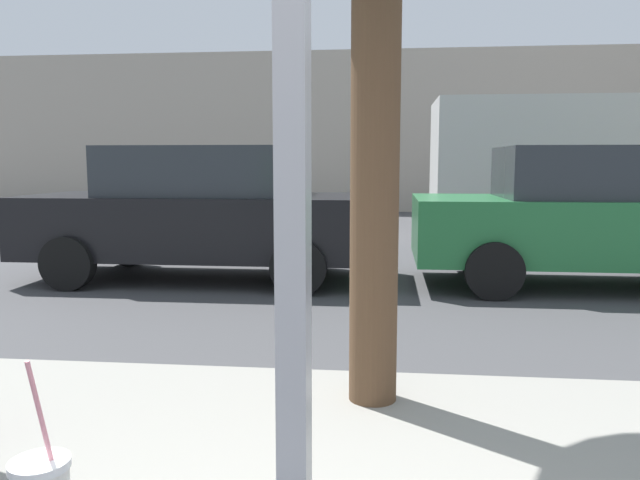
% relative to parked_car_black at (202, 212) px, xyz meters
% --- Properties ---
extents(ground_plane, '(60.00, 60.00, 0.00)m').
position_rel_parked_car_black_xyz_m(ground_plane, '(2.19, 1.20, -0.86)').
color(ground_plane, '#424244').
extents(building_facade_far, '(28.00, 1.20, 4.78)m').
position_rel_parked_car_black_xyz_m(building_facade_far, '(2.19, 11.70, 1.52)').
color(building_facade_far, '#A89E8E').
rests_on(building_facade_far, ground).
extents(parked_car_black, '(4.40, 1.94, 1.69)m').
position_rel_parked_car_black_xyz_m(parked_car_black, '(0.00, 0.00, 0.00)').
color(parked_car_black, black).
rests_on(parked_car_black, ground).
extents(parked_car_green, '(4.37, 1.92, 1.68)m').
position_rel_parked_car_black_xyz_m(parked_car_green, '(4.86, -0.00, -0.00)').
color(parked_car_green, '#236B38').
rests_on(parked_car_green, ground).
extents(box_truck, '(6.99, 2.44, 2.70)m').
position_rel_parked_car_black_xyz_m(box_truck, '(6.67, 5.03, 0.65)').
color(box_truck, beige).
rests_on(box_truck, ground).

